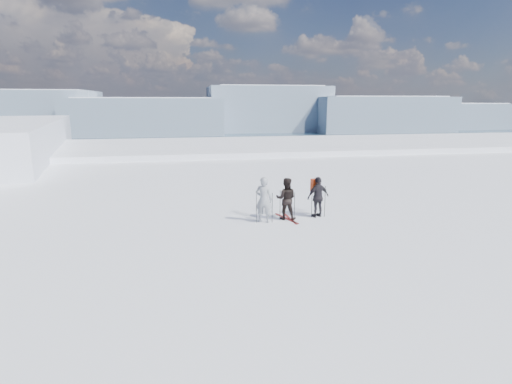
{
  "coord_description": "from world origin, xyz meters",
  "views": [
    {
      "loc": [
        -4.72,
        -11.15,
        4.76
      ],
      "look_at": [
        -2.04,
        3.0,
        1.49
      ],
      "focal_mm": 28.0,
      "sensor_mm": 36.0,
      "label": 1
    }
  ],
  "objects_px": {
    "skier_dark": "(286,199)",
    "skier_pack": "(318,197)",
    "skis_loose": "(288,218)",
    "skier_grey": "(264,200)"
  },
  "relations": [
    {
      "from": "skier_dark",
      "to": "skier_pack",
      "type": "distance_m",
      "value": 1.41
    },
    {
      "from": "skier_pack",
      "to": "skis_loose",
      "type": "height_order",
      "value": "skier_pack"
    },
    {
      "from": "skier_dark",
      "to": "skier_pack",
      "type": "bearing_deg",
      "value": -157.82
    },
    {
      "from": "skier_pack",
      "to": "skis_loose",
      "type": "relative_size",
      "value": 1.01
    },
    {
      "from": "skier_grey",
      "to": "skier_dark",
      "type": "bearing_deg",
      "value": -145.16
    },
    {
      "from": "skier_grey",
      "to": "skis_loose",
      "type": "bearing_deg",
      "value": -144.88
    },
    {
      "from": "skier_grey",
      "to": "skier_pack",
      "type": "bearing_deg",
      "value": -150.51
    },
    {
      "from": "skier_grey",
      "to": "skis_loose",
      "type": "xyz_separation_m",
      "value": [
        1.09,
        0.26,
        -0.91
      ]
    },
    {
      "from": "skier_dark",
      "to": "skis_loose",
      "type": "xyz_separation_m",
      "value": [
        0.11,
        0.03,
        -0.86
      ]
    },
    {
      "from": "skier_pack",
      "to": "skier_grey",
      "type": "bearing_deg",
      "value": -6.0
    }
  ]
}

